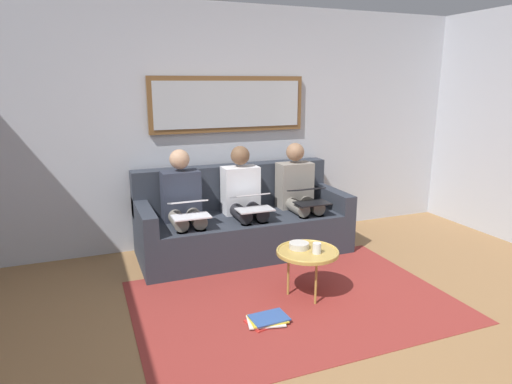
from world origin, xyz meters
The scene contains 15 objects.
ground_plane centered at (0.00, 0.00, -0.05)m, with size 6.00×5.20×0.10m, color olive.
wall_rear centered at (0.00, -2.60, 1.30)m, with size 6.00×0.12×2.60m, color #B7BCC6.
area_rug centered at (0.00, -0.85, 0.00)m, with size 2.60×1.80×0.01m, color maroon.
couch centered at (0.00, -2.12, 0.31)m, with size 2.20×0.90×0.90m.
framed_mirror centered at (0.00, -2.51, 1.55)m, with size 1.75×0.05×0.60m.
coffee_table centered at (-0.15, -0.90, 0.40)m, with size 0.53×0.53×0.42m.
cup centered at (-0.19, -0.82, 0.46)m, with size 0.07×0.07×0.09m, color silver.
bowl centered at (-0.11, -0.98, 0.44)m, with size 0.17×0.17×0.05m, color beige.
person_left centered at (-0.64, -2.05, 0.61)m, with size 0.38×0.58×1.14m.
laptop_black centered at (-0.64, -1.81, 0.63)m, with size 0.35×0.36×0.15m.
person_middle centered at (0.00, -2.05, 0.61)m, with size 0.38×0.58×1.14m.
laptop_silver centered at (0.00, -1.81, 0.63)m, with size 0.36×0.35×0.15m.
person_right centered at (0.64, -2.05, 0.61)m, with size 0.38×0.58×1.14m.
laptop_white centered at (0.64, -1.80, 0.63)m, with size 0.35×0.34×0.15m.
magazine_stack centered at (0.34, -0.62, 0.03)m, with size 0.33×0.27×0.04m.
Camera 1 is at (1.55, 2.22, 1.79)m, focal length 31.45 mm.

